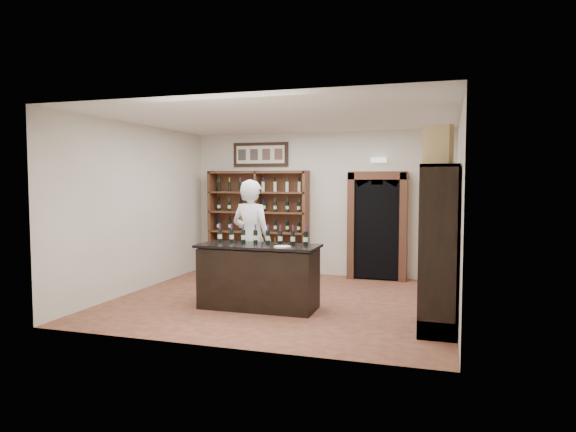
% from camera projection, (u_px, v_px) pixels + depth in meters
% --- Properties ---
extents(floor, '(5.50, 5.50, 0.00)m').
position_uv_depth(floor, '(283.00, 300.00, 8.52)').
color(floor, '#99613D').
rests_on(floor, ground).
extents(ceiling, '(5.50, 5.50, 0.00)m').
position_uv_depth(ceiling, '(282.00, 118.00, 8.32)').
color(ceiling, white).
rests_on(ceiling, wall_back).
extents(wall_back, '(5.50, 0.04, 3.00)m').
position_uv_depth(wall_back, '(319.00, 204.00, 10.80)').
color(wall_back, silver).
rests_on(wall_back, ground).
extents(wall_left, '(0.04, 5.00, 3.00)m').
position_uv_depth(wall_left, '(138.00, 208.00, 9.24)').
color(wall_left, silver).
rests_on(wall_left, ground).
extents(wall_right, '(0.04, 5.00, 3.00)m').
position_uv_depth(wall_right, '(459.00, 214.00, 7.60)').
color(wall_right, silver).
rests_on(wall_right, ground).
extents(wine_shelf, '(2.20, 0.38, 2.20)m').
position_uv_depth(wine_shelf, '(259.00, 222.00, 11.06)').
color(wine_shelf, '#59311E').
rests_on(wine_shelf, ground).
extents(framed_picture, '(1.25, 0.04, 0.52)m').
position_uv_depth(framed_picture, '(261.00, 155.00, 11.09)').
color(framed_picture, black).
rests_on(framed_picture, wall_back).
extents(arched_doorway, '(1.17, 0.35, 2.17)m').
position_uv_depth(arched_doorway, '(377.00, 223.00, 10.29)').
color(arched_doorway, black).
rests_on(arched_doorway, ground).
extents(emergency_light, '(0.30, 0.10, 0.10)m').
position_uv_depth(emergency_light, '(379.00, 160.00, 10.29)').
color(emergency_light, white).
rests_on(emergency_light, wall_back).
extents(tasting_counter, '(1.88, 0.78, 1.00)m').
position_uv_depth(tasting_counter, '(259.00, 277.00, 7.98)').
color(tasting_counter, black).
rests_on(tasting_counter, ground).
extents(counter_bottle_0, '(0.07, 0.07, 0.30)m').
position_uv_depth(counter_bottle_0, '(220.00, 235.00, 8.29)').
color(counter_bottle_0, black).
rests_on(counter_bottle_0, tasting_counter).
extents(counter_bottle_1, '(0.07, 0.07, 0.30)m').
position_uv_depth(counter_bottle_1, '(232.00, 236.00, 8.23)').
color(counter_bottle_1, black).
rests_on(counter_bottle_1, tasting_counter).
extents(counter_bottle_2, '(0.07, 0.07, 0.30)m').
position_uv_depth(counter_bottle_2, '(243.00, 236.00, 8.17)').
color(counter_bottle_2, black).
rests_on(counter_bottle_2, tasting_counter).
extents(counter_bottle_3, '(0.07, 0.07, 0.30)m').
position_uv_depth(counter_bottle_3, '(256.00, 237.00, 8.10)').
color(counter_bottle_3, black).
rests_on(counter_bottle_3, tasting_counter).
extents(counter_bottle_4, '(0.07, 0.07, 0.30)m').
position_uv_depth(counter_bottle_4, '(268.00, 237.00, 8.04)').
color(counter_bottle_4, black).
rests_on(counter_bottle_4, tasting_counter).
extents(counter_bottle_5, '(0.07, 0.07, 0.30)m').
position_uv_depth(counter_bottle_5, '(280.00, 237.00, 7.98)').
color(counter_bottle_5, black).
rests_on(counter_bottle_5, tasting_counter).
extents(counter_bottle_6, '(0.07, 0.07, 0.30)m').
position_uv_depth(counter_bottle_6, '(293.00, 238.00, 7.92)').
color(counter_bottle_6, black).
rests_on(counter_bottle_6, tasting_counter).
extents(counter_bottle_7, '(0.07, 0.07, 0.30)m').
position_uv_depth(counter_bottle_7, '(306.00, 238.00, 7.86)').
color(counter_bottle_7, black).
rests_on(counter_bottle_7, tasting_counter).
extents(side_cabinet, '(0.48, 1.20, 2.20)m').
position_uv_depth(side_cabinet, '(441.00, 273.00, 6.86)').
color(side_cabinet, black).
rests_on(side_cabinet, ground).
extents(shopkeeper, '(0.82, 0.62, 2.01)m').
position_uv_depth(shopkeeper, '(251.00, 239.00, 8.62)').
color(shopkeeper, white).
rests_on(shopkeeper, ground).
extents(plate, '(0.25, 0.25, 0.02)m').
position_uv_depth(plate, '(282.00, 247.00, 7.61)').
color(plate, silver).
rests_on(plate, tasting_counter).
extents(wine_crate, '(0.40, 0.29, 0.53)m').
position_uv_depth(wine_crate, '(438.00, 145.00, 6.79)').
color(wine_crate, tan).
rests_on(wine_crate, side_cabinet).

